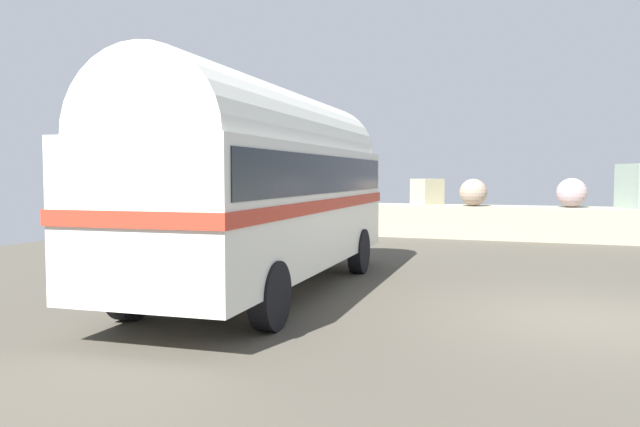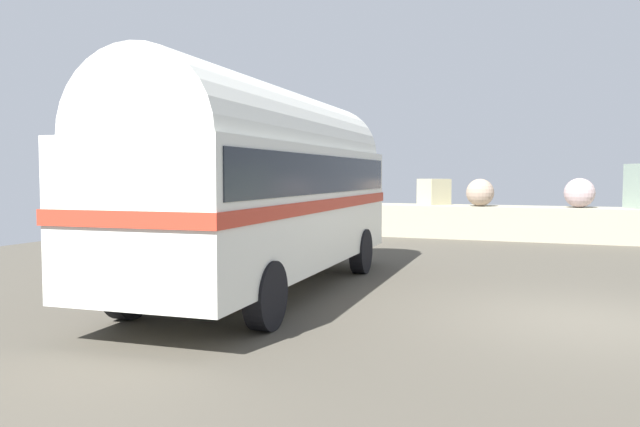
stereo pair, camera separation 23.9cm
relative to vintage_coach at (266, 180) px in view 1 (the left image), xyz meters
name	(u,v)px [view 1 (the left image)]	position (x,y,z in m)	size (l,w,h in m)	color
ground	(591,321)	(5.40, -0.37, -2.04)	(32.00, 26.00, 0.02)	#49443A
breakwater	(574,218)	(5.53, 11.43, -1.29)	(31.36, 2.17, 2.49)	gray
vintage_coach	(266,180)	(0.00, 0.00, 0.00)	(2.93, 8.71, 3.70)	black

